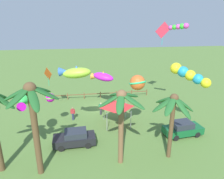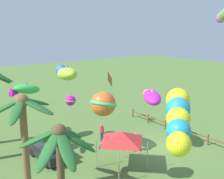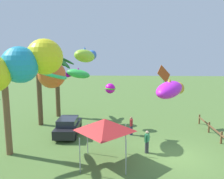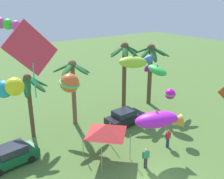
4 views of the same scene
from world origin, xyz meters
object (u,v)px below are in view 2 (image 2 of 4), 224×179
object	(u,v)px
spectator_0	(102,132)
kite_ball_8	(103,104)
kite_fish_1	(25,89)
palm_tree_1	(24,121)
kite_fish_0	(67,73)
festival_tent	(122,137)
palm_tree_2	(60,152)
kite_diamond_5	(110,79)
kite_tube_6	(178,117)
kite_fish_3	(151,97)
kite_ball_4	(71,100)
spectator_1	(135,142)
parked_car_0	(48,150)

from	to	relation	value
spectator_0	kite_ball_8	xyz separation A→B (m)	(-6.42, 4.45, 4.85)
kite_fish_1	kite_ball_8	xyz separation A→B (m)	(-10.11, -0.89, 0.80)
palm_tree_1	kite_fish_1	distance (m)	8.37
kite_ball_8	kite_fish_0	bearing A→B (deg)	-7.75
festival_tent	kite_ball_8	world-z (taller)	kite_ball_8
palm_tree_2	kite_fish_1	size ratio (longest dim) A/B	2.12
kite_diamond_5	kite_tube_6	bearing A→B (deg)	153.32
kite_diamond_5	kite_ball_8	world-z (taller)	kite_ball_8
festival_tent	kite_fish_3	bearing A→B (deg)	-73.91
palm_tree_2	kite_fish_0	xyz separation A→B (m)	(7.69, -4.63, 2.17)
kite_fish_0	kite_ball_4	distance (m)	4.39
palm_tree_1	kite_ball_8	xyz separation A→B (m)	(-2.31, -3.92, 0.86)
kite_ball_4	kite_tube_6	xyz separation A→B (m)	(-13.70, 2.28, 2.52)
palm_tree_2	spectator_0	size ratio (longest dim) A/B	3.66
kite_fish_3	spectator_0	bearing A→B (deg)	31.69
spectator_1	kite_ball_4	world-z (taller)	kite_ball_4
palm_tree_2	spectator_0	world-z (taller)	palm_tree_2
kite_diamond_5	kite_tube_6	distance (m)	16.26
festival_tent	parked_car_0	bearing A→B (deg)	37.09
spectator_0	kite_diamond_5	distance (m)	5.88
kite_fish_1	kite_ball_4	size ratio (longest dim) A/B	2.16
kite_ball_4	spectator_0	bearing A→B (deg)	-137.34
kite_fish_0	palm_tree_1	bearing A→B (deg)	126.50
palm_tree_1	palm_tree_2	bearing A→B (deg)	-178.98
parked_car_0	spectator_0	world-z (taller)	spectator_0
kite_ball_4	kite_ball_8	world-z (taller)	kite_ball_8
spectator_0	kite_fish_3	size ratio (longest dim) A/B	0.50
spectator_0	kite_tube_6	xyz separation A→B (m)	(-11.63, 4.19, 5.37)
palm_tree_2	kite_ball_8	distance (m)	4.45
festival_tent	kite_fish_1	size ratio (longest dim) A/B	1.04
spectator_0	kite_diamond_5	bearing A→B (deg)	-47.19
palm_tree_1	kite_fish_3	xyz separation A→B (m)	(0.36, -10.69, -0.29)
palm_tree_1	kite_fish_0	world-z (taller)	kite_fish_0
festival_tent	kite_ball_4	world-z (taller)	kite_ball_4
spectator_1	kite_fish_0	bearing A→B (deg)	59.15
palm_tree_1	spectator_0	world-z (taller)	palm_tree_1
kite_diamond_5	kite_ball_8	distance (m)	11.98
spectator_1	festival_tent	size ratio (longest dim) A/B	0.56
kite_fish_0	kite_fish_1	xyz separation A→B (m)	(4.31, 1.68, -1.79)
palm_tree_2	kite_ball_4	bearing A→B (deg)	-31.57
palm_tree_1	kite_diamond_5	world-z (taller)	palm_tree_1
palm_tree_2	kite_fish_1	distance (m)	12.36
spectator_1	kite_ball_8	world-z (taller)	kite_ball_8
kite_fish_1	kite_tube_6	distance (m)	15.41
kite_fish_3	kite_ball_4	distance (m)	7.26
spectator_1	palm_tree_2	bearing A→B (deg)	117.99
parked_car_0	kite_fish_3	xyz separation A→B (m)	(-3.46, -7.63, 3.76)
kite_diamond_5	kite_ball_8	size ratio (longest dim) A/B	1.16
parked_car_0	kite_fish_1	xyz separation A→B (m)	(3.99, 0.04, 4.11)
spectator_0	festival_tent	size ratio (longest dim) A/B	0.56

